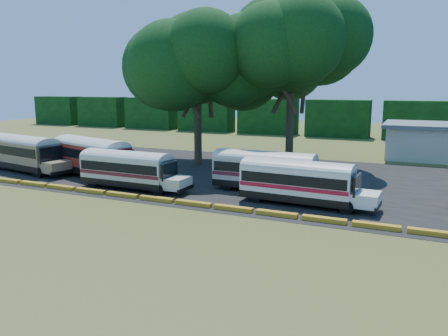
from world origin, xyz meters
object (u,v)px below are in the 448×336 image
at_px(bus_beige, 24,151).
at_px(bus_red, 93,155).
at_px(bus_white_red, 300,180).
at_px(bus_cream_west, 129,168).
at_px(tree_west, 197,59).

bearing_deg(bus_beige, bus_red, 15.72).
relative_size(bus_beige, bus_red, 0.98).
bearing_deg(bus_white_red, bus_beige, -179.30).
height_order(bus_beige, bus_cream_west, bus_beige).
bearing_deg(bus_red, bus_cream_west, -7.03).
bearing_deg(tree_west, bus_white_red, -39.65).
height_order(bus_red, tree_west, tree_west).
bearing_deg(tree_west, bus_beige, -141.17).
relative_size(bus_cream_west, bus_white_red, 0.98).
bearing_deg(bus_red, bus_beige, -157.50).
height_order(bus_beige, bus_red, bus_red).
relative_size(bus_cream_west, tree_west, 0.60).
bearing_deg(bus_beige, bus_cream_west, 2.28).
bearing_deg(bus_red, bus_white_red, 12.01).
xyz_separation_m(bus_cream_west, bus_white_red, (13.68, 0.95, 0.02)).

